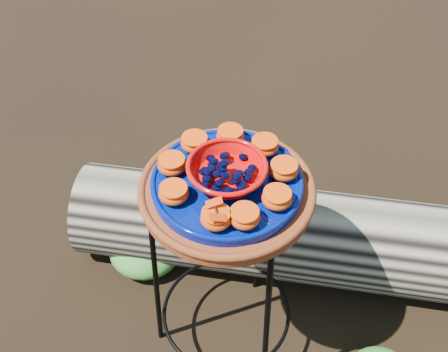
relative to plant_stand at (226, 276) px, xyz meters
The scene contains 19 objects.
ground 0.35m from the plant_stand, ahead, with size 60.00×60.00×0.00m, color black.
plant_stand is the anchor object (origin of this frame).
terracotta_saucer 0.37m from the plant_stand, ahead, with size 0.43×0.43×0.03m, color maroon.
cobalt_plate 0.40m from the plant_stand, ahead, with size 0.37×0.37×0.02m, color #030053.
red_bowl 0.43m from the plant_stand, ahead, with size 0.18×0.18×0.05m, color #C50906, non-canonical shape.
glass_gems 0.47m from the plant_stand, ahead, with size 0.14×0.14×0.02m, color black, non-canonical shape.
orange_half_0 0.45m from the plant_stand, 71.71° to the right, with size 0.07×0.07×0.04m, color #B6320F.
orange_half_1 0.45m from the plant_stand, 45.21° to the right, with size 0.07×0.07×0.04m, color #B6320F.
orange_half_2 0.45m from the plant_stand, ahead, with size 0.07×0.07×0.04m, color #B6320F.
orange_half_3 0.45m from the plant_stand, 34.79° to the left, with size 0.07×0.07×0.04m, color #B6320F.
orange_half_4 0.45m from the plant_stand, 74.79° to the left, with size 0.07×0.07×0.04m, color #B6320F.
orange_half_5 0.45m from the plant_stand, 114.79° to the left, with size 0.07×0.07×0.04m, color #B6320F.
orange_half_6 0.45m from the plant_stand, 154.79° to the left, with size 0.07×0.07×0.04m, color #B6320F.
orange_half_7 0.45m from the plant_stand, 165.21° to the right, with size 0.07×0.07×0.04m, color #B6320F.
orange_half_8 0.45m from the plant_stand, 125.21° to the right, with size 0.07×0.07×0.04m, color #B6320F.
butterfly 0.48m from the plant_stand, 71.71° to the right, with size 0.08×0.05×0.01m, color red, non-canonical shape.
driftwood_log 0.49m from the plant_stand, 67.11° to the left, with size 1.77×0.46×0.33m, color black, non-canonical shape.
foliage_left 0.52m from the plant_stand, 161.78° to the left, with size 0.27×0.27×0.14m, color #1B621E.
foliage_back 0.67m from the plant_stand, 109.92° to the left, with size 0.27×0.27×0.13m, color #1B621E.
Camera 1 is at (0.44, -0.82, 1.74)m, focal length 45.00 mm.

